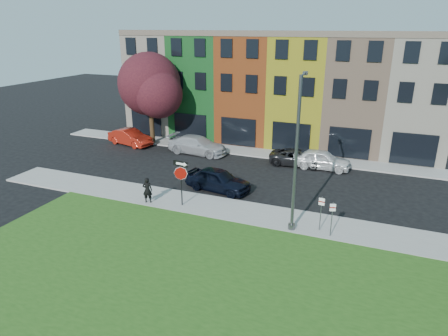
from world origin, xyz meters
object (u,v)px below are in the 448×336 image
at_px(stop_sign, 181,174).
at_px(sedan_near, 218,180).
at_px(street_lamp, 296,155).
at_px(man, 147,190).

height_order(stop_sign, sedan_near, stop_sign).
distance_m(sedan_near, street_lamp, 7.95).
bearing_deg(street_lamp, stop_sign, 172.01).
xyz_separation_m(stop_sign, man, (-2.23, -0.44, -1.26)).
bearing_deg(street_lamp, man, 175.32).
relative_size(man, sedan_near, 0.35).
bearing_deg(sedan_near, street_lamp, -112.13).
relative_size(man, street_lamp, 0.20).
height_order(stop_sign, street_lamp, street_lamp).
relative_size(stop_sign, man, 1.74).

